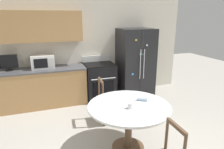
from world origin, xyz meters
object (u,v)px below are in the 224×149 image
Objects in this scene: refrigerator at (135,63)px; countertop_tv at (8,62)px; oven_range at (100,81)px; candle_glass at (130,106)px; dining_chair_far at (109,101)px; microwave at (43,62)px.

refrigerator is 4.49× the size of countertop_tv.
candle_glass is at bearing -94.23° from oven_range.
dining_chair_far is (-1.13, -1.17, -0.45)m from refrigerator.
microwave reaches higher than candle_glass.
countertop_tv is (-0.72, 0.01, 0.04)m from microwave.
countertop_tv is at bearing -121.05° from dining_chair_far.
dining_chair_far is at bearing -34.79° from countertop_tv.
microwave is at bearing -0.80° from countertop_tv.
oven_range is 2.75× the size of countertop_tv.
microwave is at bearing -134.33° from dining_chair_far.
refrigerator is 2.48m from candle_glass.
countertop_tv reaches higher than candle_glass.
oven_range is at bearing 177.32° from refrigerator.
oven_range is 2.14m from countertop_tv.
countertop_tv is at bearing 128.71° from candle_glass.
refrigerator is 1.06m from oven_range.
refrigerator is 1.63× the size of oven_range.
oven_range is (-0.97, 0.05, -0.41)m from refrigerator.
dining_chair_far is (1.89, -1.31, -0.66)m from countertop_tv.
countertop_tv is at bearing 177.41° from oven_range.
refrigerator reaches higher than oven_range.
refrigerator is at bearing -2.62° from countertop_tv.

